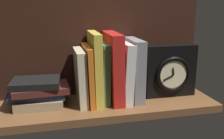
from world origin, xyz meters
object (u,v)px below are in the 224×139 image
book_cream_twain (81,77)px  book_orange_pandolfini (88,75)px  framed_clock (170,71)px  book_gray_chess (134,69)px  book_red_requiem (113,67)px  book_white_catcher (124,71)px  book_green_romantic (103,73)px  book_yellow_seinlanguage (95,68)px  book_stack_side (39,93)px

book_cream_twain → book_orange_pandolfini: book_orange_pandolfini is taller
book_cream_twain → framed_clock: framed_clock is taller
book_cream_twain → book_gray_chess: (18.64, 0.00, 1.44)cm
book_red_requiem → framed_clock: 21.30cm
book_red_requiem → book_white_catcher: (3.78, 0.00, -1.61)cm
book_white_catcher → framed_clock: bearing=-0.4°
book_orange_pandolfini → book_white_catcher: 12.41cm
book_orange_pandolfini → book_white_catcher: book_white_catcher is taller
book_green_romantic → book_red_requiem: size_ratio=0.86×
book_green_romantic → book_orange_pandolfini: bearing=180.0°
book_white_catcher → book_gray_chess: book_gray_chess is taller
book_cream_twain → book_gray_chess: 18.70cm
book_red_requiem → framed_clock: bearing=-0.3°
book_cream_twain → book_green_romantic: (7.79, 0.00, 0.97)cm
book_white_catcher → book_green_romantic: bearing=180.0°
book_orange_pandolfini → book_green_romantic: 5.25cm
book_gray_chess → book_orange_pandolfini: bearing=180.0°
book_cream_twain → framed_clock: 32.34cm
book_gray_chess → framed_clock: 13.76cm
book_orange_pandolfini → framed_clock: (29.78, -0.13, -0.57)cm
book_green_romantic → book_gray_chess: bearing=0.0°
book_orange_pandolfini → book_green_romantic: book_green_romantic is taller
book_orange_pandolfini → book_cream_twain: bearing=180.0°
book_red_requiem → book_green_romantic: bearing=180.0°
book_yellow_seinlanguage → book_red_requiem: bearing=0.0°
book_white_catcher → book_gray_chess: (3.68, 0.00, 0.44)cm
book_orange_pandolfini → book_red_requiem: bearing=0.0°
book_white_catcher → book_gray_chess: 3.71cm
book_green_romantic → book_gray_chess: (10.85, 0.00, 0.48)cm
book_red_requiem → book_orange_pandolfini: bearing=180.0°
book_cream_twain → book_orange_pandolfini: size_ratio=0.94×
book_green_romantic → book_gray_chess: 10.86cm
book_green_romantic → book_gray_chess: size_ratio=0.96×
book_cream_twain → framed_clock: (32.34, -0.13, 0.05)cm
book_cream_twain → book_red_requiem: 11.49cm
book_orange_pandolfini → book_white_catcher: bearing=0.0°
book_stack_side → book_yellow_seinlanguage: bearing=-2.6°
book_green_romantic → book_white_catcher: same height
framed_clock → book_cream_twain: bearing=179.8°
book_cream_twain → book_gray_chess: size_ratio=0.86×
book_yellow_seinlanguage → book_cream_twain: bearing=180.0°
book_yellow_seinlanguage → book_red_requiem: 6.17cm
book_cream_twain → book_green_romantic: 7.85cm
book_cream_twain → book_gray_chess: bearing=0.0°
book_cream_twain → book_orange_pandolfini: 2.63cm
book_white_catcher → book_orange_pandolfini: bearing=180.0°
book_gray_chess → framed_clock: (13.69, -0.13, -1.39)cm
book_red_requiem → book_white_catcher: bearing=0.0°
book_orange_pandolfini → book_red_requiem: book_red_requiem is taller
book_yellow_seinlanguage → book_stack_side: bearing=177.4°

